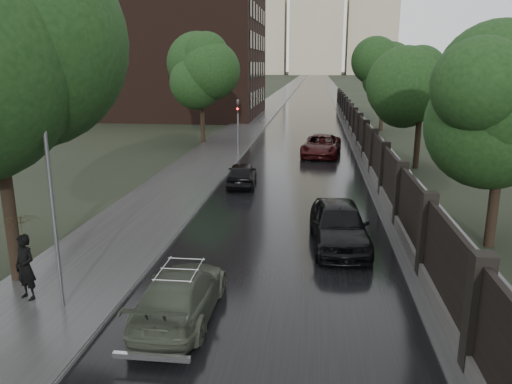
% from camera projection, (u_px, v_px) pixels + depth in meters
% --- Properties ---
extents(ground, '(800.00, 800.00, 0.00)m').
position_uv_depth(ground, '(258.00, 357.00, 11.25)').
color(ground, black).
rests_on(ground, ground).
extents(road, '(8.00, 420.00, 0.02)m').
position_uv_depth(road, '(314.00, 81.00, 193.93)').
color(road, black).
rests_on(road, ground).
extents(sidewalk_left, '(4.00, 420.00, 0.16)m').
position_uv_depth(sidewalk_left, '(298.00, 80.00, 194.60)').
color(sidewalk_left, '#2D2D2D').
rests_on(sidewalk_left, ground).
extents(verge_right, '(3.00, 420.00, 0.08)m').
position_uv_depth(verge_right, '(328.00, 81.00, 193.30)').
color(verge_right, '#2D2D2D').
rests_on(verge_right, ground).
extents(fence_right, '(0.45, 75.72, 2.70)m').
position_uv_depth(fence_right, '(357.00, 131.00, 41.25)').
color(fence_right, '#383533').
rests_on(fence_right, ground).
extents(tree_left_far, '(4.25, 4.25, 7.39)m').
position_uv_depth(tree_left_far, '(201.00, 79.00, 39.70)').
color(tree_left_far, black).
rests_on(tree_left_far, ground).
extents(tree_right_a, '(4.08, 4.08, 7.01)m').
position_uv_depth(tree_right_a, '(505.00, 108.00, 16.85)').
color(tree_right_a, black).
rests_on(tree_right_a, ground).
extents(tree_right_b, '(4.08, 4.08, 7.01)m').
position_uv_depth(tree_right_b, '(422.00, 88.00, 30.31)').
color(tree_right_b, black).
rests_on(tree_right_b, ground).
extents(tree_right_c, '(4.08, 4.08, 7.01)m').
position_uv_depth(tree_right_c, '(384.00, 79.00, 47.62)').
color(tree_right_c, black).
rests_on(tree_right_c, ground).
extents(lamp_post, '(0.25, 0.12, 5.11)m').
position_uv_depth(lamp_post, '(54.00, 216.00, 12.64)').
color(lamp_post, '#59595E').
rests_on(lamp_post, ground).
extents(traffic_light, '(0.16, 0.32, 4.00)m').
position_uv_depth(traffic_light, '(238.00, 122.00, 35.17)').
color(traffic_light, '#59595E').
rests_on(traffic_light, ground).
extents(brick_building, '(24.00, 18.00, 20.00)m').
position_uv_depth(brick_building, '(160.00, 33.00, 60.81)').
color(brick_building, black).
rests_on(brick_building, ground).
extents(stalinist_tower, '(92.00, 30.00, 159.00)m').
position_uv_depth(stalinist_tower, '(317.00, 7.00, 290.11)').
color(stalinist_tower, tan).
rests_on(stalinist_tower, ground).
extents(volga_sedan, '(1.83, 4.44, 1.29)m').
position_uv_depth(volga_sedan, '(181.00, 294.00, 12.87)').
color(volga_sedan, '#3C4235').
rests_on(volga_sedan, ground).
extents(hatchback_left, '(1.77, 3.85, 1.28)m').
position_uv_depth(hatchback_left, '(242.00, 174.00, 26.85)').
color(hatchback_left, black).
rests_on(hatchback_left, ground).
extents(car_right_near, '(2.27, 4.97, 1.65)m').
position_uv_depth(car_right_near, '(339.00, 224.00, 17.88)').
color(car_right_near, black).
rests_on(car_right_near, ground).
extents(car_right_far, '(3.08, 5.68, 1.51)m').
position_uv_depth(car_right_far, '(321.00, 146.00, 35.47)').
color(car_right_far, black).
rests_on(car_right_far, ground).
extents(pedestrian_umbrella, '(1.39, 1.40, 2.87)m').
position_uv_depth(pedestrian_umbrella, '(21.00, 232.00, 13.23)').
color(pedestrian_umbrella, black).
rests_on(pedestrian_umbrella, sidewalk_left).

